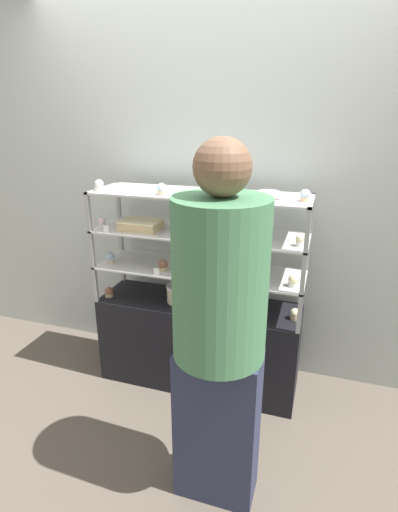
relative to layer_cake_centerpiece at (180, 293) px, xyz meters
name	(u,v)px	position (x,y,z in m)	size (l,w,h in m)	color
ground_plane	(199,379)	(0.12, 0.02, -0.66)	(20.00, 20.00, 0.00)	brown
back_wall	(215,188)	(0.12, 0.36, 0.64)	(8.00, 0.05, 2.60)	#A8B2AD
display_base	(199,342)	(0.12, 0.02, -0.36)	(1.33, 0.40, 0.60)	black
display_riser_lower	(199,271)	(0.12, 0.02, 0.17)	(1.33, 0.40, 0.24)	#99999E
display_riser_middle	(199,234)	(0.12, 0.02, 0.41)	(1.33, 0.40, 0.24)	#99999E
display_riser_upper	(199,196)	(0.12, 0.02, 0.65)	(1.33, 0.40, 0.24)	#99999E
layer_cake_centerpiece	(180,293)	(0.00, 0.00, 0.00)	(0.18, 0.18, 0.12)	beige
sheet_cake_frosted	(141,225)	(-0.25, -0.03, 0.45)	(0.25, 0.18, 0.06)	#DBBC84
cupcake_0	(109,292)	(-0.49, -0.08, -0.03)	(0.06, 0.06, 0.07)	#CCB28C
cupcake_1	(224,308)	(0.31, -0.07, -0.03)	(0.06, 0.06, 0.07)	#CCB28C
cupcake_2	(295,314)	(0.74, -0.01, -0.03)	(0.06, 0.06, 0.07)	#CCB28C
price_tag_0	(198,313)	(0.17, -0.16, -0.04)	(0.04, 0.00, 0.04)	white
cupcake_3	(110,257)	(-0.47, -0.05, 0.22)	(0.06, 0.06, 0.07)	beige
cupcake_4	(163,265)	(-0.08, -0.08, 0.22)	(0.06, 0.06, 0.07)	#CCB28C
cupcake_5	(226,271)	(0.32, -0.05, 0.22)	(0.06, 0.06, 0.07)	beige
cupcake_6	(294,281)	(0.72, -0.08, 0.22)	(0.06, 0.06, 0.07)	white
price_tag_1	(157,272)	(-0.09, -0.16, 0.20)	(0.04, 0.00, 0.04)	white
cupcake_7	(102,222)	(-0.50, -0.07, 0.46)	(0.05, 0.05, 0.07)	white
cupcake_8	(197,230)	(0.13, -0.05, 0.46)	(0.05, 0.05, 0.07)	beige
cupcake_9	(300,241)	(0.74, -0.07, 0.46)	(0.05, 0.05, 0.07)	white
price_tag_2	(106,229)	(-0.42, -0.16, 0.45)	(0.04, 0.00, 0.04)	white
cupcake_10	(99,185)	(-0.49, -0.09, 0.70)	(0.05, 0.05, 0.07)	beige
cupcake_11	(162,189)	(-0.07, -0.09, 0.70)	(0.05, 0.05, 0.07)	#CCB28C
cupcake_12	(230,191)	(0.32, -0.02, 0.70)	(0.05, 0.05, 0.07)	beige
cupcake_13	(305,196)	(0.74, -0.03, 0.70)	(0.05, 0.05, 0.07)	#CCB28C
price_tag_3	(228,198)	(0.35, -0.16, 0.69)	(0.04, 0.00, 0.04)	white
donut_glazed	(268,195)	(0.54, -0.01, 0.69)	(0.14, 0.14, 0.04)	#EFB2BC
customer_figure	(219,329)	(0.47, -0.78, 0.25)	(0.40, 0.40, 1.71)	#282D47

